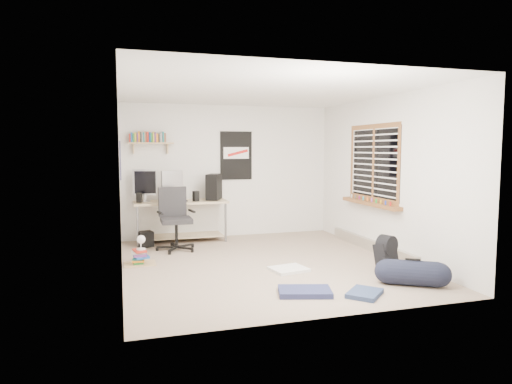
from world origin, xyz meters
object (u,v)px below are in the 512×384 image
object	(u,v)px
backpack	(386,257)
book_stack	(140,254)
desk	(181,221)
office_chair	(176,221)
duffel_bag	(412,274)

from	to	relation	value
backpack	book_stack	size ratio (longest dim) A/B	0.92
desk	office_chair	distance (m)	0.77
office_chair	duffel_bag	distance (m)	3.81
backpack	duffel_bag	size ratio (longest dim) A/B	0.65
office_chair	duffel_bag	xyz separation A→B (m)	(2.55, -2.81, -0.35)
duffel_bag	book_stack	bearing A→B (deg)	179.48
backpack	book_stack	bearing A→B (deg)	133.88
duffel_bag	book_stack	distance (m)	3.77
desk	book_stack	bearing A→B (deg)	-106.31
office_chair	desk	bearing A→B (deg)	69.23
desk	duffel_bag	size ratio (longest dim) A/B	2.72
book_stack	duffel_bag	bearing A→B (deg)	-32.62
office_chair	duffel_bag	bearing A→B (deg)	-56.05
desk	duffel_bag	xyz separation A→B (m)	(2.38, -3.55, -0.22)
desk	duffel_bag	distance (m)	4.28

